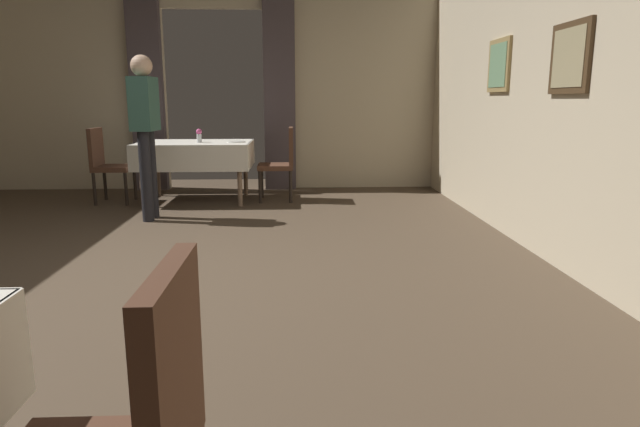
% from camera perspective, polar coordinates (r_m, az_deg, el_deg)
% --- Properties ---
extents(ground, '(10.08, 10.08, 0.00)m').
position_cam_1_polar(ground, '(4.14, -18.55, -6.63)').
color(ground, '#4C3D2D').
extents(wall_right, '(0.16, 8.40, 3.00)m').
position_cam_1_polar(wall_right, '(4.31, 26.83, 13.71)').
color(wall_right, beige).
rests_on(wall_right, ground).
extents(wall_back, '(6.40, 0.27, 3.00)m').
position_cam_1_polar(wall_back, '(8.04, -11.01, 13.45)').
color(wall_back, beige).
rests_on(wall_back, ground).
extents(dining_table_mid, '(1.40, 1.01, 0.75)m').
position_cam_1_polar(dining_table_mid, '(7.06, -12.93, 6.53)').
color(dining_table_mid, '#7A604C').
rests_on(dining_table_mid, ground).
extents(chair_mid_right, '(0.44, 0.44, 0.93)m').
position_cam_1_polar(chair_mid_right, '(6.94, -4.02, 5.59)').
color(chair_mid_right, black).
rests_on(chair_mid_right, ground).
extents(chair_mid_left, '(0.44, 0.44, 0.93)m').
position_cam_1_polar(chair_mid_left, '(7.26, -21.48, 5.08)').
color(chair_mid_left, black).
rests_on(chair_mid_left, ground).
extents(flower_vase_mid, '(0.07, 0.07, 0.17)m').
position_cam_1_polar(flower_vase_mid, '(6.93, -12.57, 8.03)').
color(flower_vase_mid, silver).
rests_on(flower_vase_mid, dining_table_mid).
extents(plate_mid_b, '(0.22, 0.22, 0.01)m').
position_cam_1_polar(plate_mid_b, '(6.91, -8.79, 7.46)').
color(plate_mid_b, white).
rests_on(plate_mid_b, dining_table_mid).
extents(person_waiter_by_doorway, '(0.24, 0.37, 1.72)m').
position_cam_1_polar(person_waiter_by_doorway, '(6.03, -17.87, 8.96)').
color(person_waiter_by_doorway, black).
rests_on(person_waiter_by_doorway, ground).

